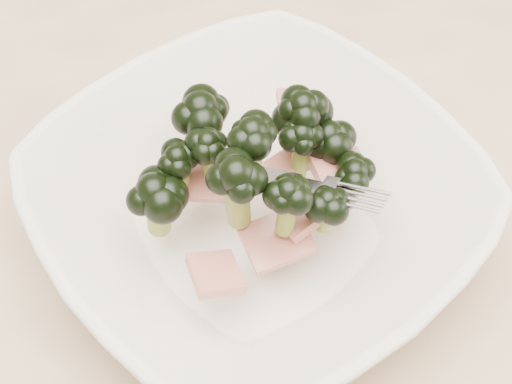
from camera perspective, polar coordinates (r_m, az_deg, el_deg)
dining_table at (r=0.59m, az=-2.97°, el=-10.62°), size 1.20×0.80×0.75m
broccoli_dish at (r=0.49m, az=-0.02°, el=-0.60°), size 0.37×0.37×0.12m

